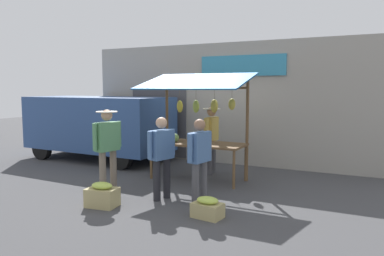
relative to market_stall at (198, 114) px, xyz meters
The scene contains 10 objects.
ground_plane 1.54m from the market_stall, 103.48° to the left, with size 40.00×40.00×0.00m, color #424244.
street_backdrop 2.18m from the market_stall, 89.01° to the right, with size 9.00×0.30×3.40m.
market_stall is the anchor object (origin of this frame).
vendor_with_sunhat 0.91m from the market_stall, 91.88° to the right, with size 0.43×0.71×1.68m.
shopper_in_grey_tee 1.85m from the market_stall, 92.04° to the left, with size 0.34×0.66×1.59m.
shopper_with_ponytail 1.93m from the market_stall, 116.57° to the left, with size 0.30×0.67×1.58m.
shopper_with_shopping_bag 2.19m from the market_stall, 53.37° to the left, with size 0.44×0.71×1.70m.
parked_van 4.04m from the market_stall, 13.36° to the right, with size 4.45×1.98×1.88m.
produce_crate_near 3.01m from the market_stall, 75.57° to the left, with size 0.59×0.45×0.45m.
produce_crate_side 2.96m from the market_stall, 119.18° to the left, with size 0.53×0.39×0.36m.
Camera 1 is at (-3.75, 7.80, 2.15)m, focal length 35.18 mm.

